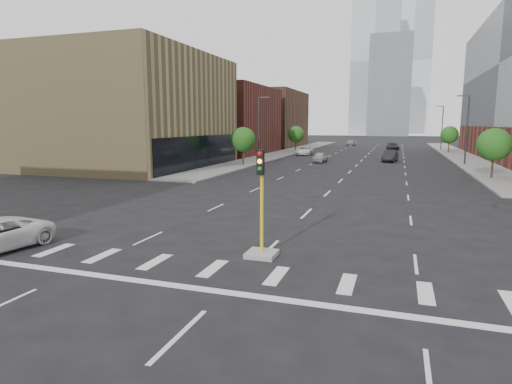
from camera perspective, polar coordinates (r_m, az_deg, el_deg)
The scene contains 22 objects.
ground at distance 10.35m, azimuth -15.86°, elevation -22.76°, with size 400.00×400.00×0.00m, color black.
sidewalk_left_far at distance 83.81m, azimuth 4.49°, elevation 5.40°, with size 5.00×92.00×0.15m, color gray.
sidewalk_right_far at distance 81.95m, azimuth 25.36°, elevation 4.48°, with size 5.00×92.00×0.15m, color gray.
building_left_mid at distance 57.39m, azimuth -16.53°, elevation 10.30°, with size 20.00×24.00×14.00m, color #A08B5A.
building_left_far_a at distance 80.13m, azimuth -5.70°, elevation 9.46°, with size 20.00×22.00×12.00m, color brown.
building_left_far_b at distance 104.42m, azimuth 0.20°, elevation 9.68°, with size 20.00×24.00×13.00m, color brown.
tower_left at distance 229.48m, azimuth 15.60°, elevation 16.16°, with size 22.00×22.00×70.00m, color #B2B7BC.
tower_right at distance 269.45m, azimuth 20.09°, elevation 15.92°, with size 20.00×20.00×80.00m, color #B2B7BC.
tower_mid at distance 207.91m, azimuth 17.41°, elevation 13.25°, with size 18.00×18.00×44.00m, color slate.
median_traffic_signal at distance 17.51m, azimuth 0.74°, elevation -5.58°, with size 1.20×1.20×4.40m.
streetlight_right_a at distance 62.73m, azimuth 26.25°, elevation 7.79°, with size 1.60×0.22×9.07m.
streetlight_right_b at distance 97.53m, azimuth 23.52°, elevation 8.10°, with size 1.60×0.22×9.07m.
streetlight_left at distance 60.11m, azimuth 0.44°, elevation 8.70°, with size 1.60×0.22×9.07m.
tree_left_near at distance 55.62m, azimuth -1.74°, elevation 7.00°, with size 3.20×3.20×4.85m.
tree_left_far at distance 84.40m, azimuth 5.35°, elevation 7.67°, with size 3.20×3.20×4.85m.
tree_right_near at distance 48.05m, azimuth 29.17°, elevation 5.54°, with size 3.20×3.20×4.85m.
tree_right_far at distance 87.65m, azimuth 24.40°, elevation 6.96°, with size 3.20×3.20×4.85m.
car_near_left at distance 61.35m, azimuth 8.51°, elevation 4.59°, with size 1.69×4.19×1.43m, color #A4A4A8.
car_mid_right at distance 64.82m, azimuth 17.45°, elevation 4.59°, with size 1.69×4.86×1.60m, color black.
car_far_left at distance 75.66m, azimuth 6.48°, elevation 5.49°, with size 2.49×5.41×1.50m, color white.
car_deep_right at distance 94.52m, azimuth 17.76°, elevation 5.82°, with size 2.10×5.17×1.50m, color black.
car_distant at distance 109.79m, azimuth 12.57°, elevation 6.43°, with size 1.76×4.37×1.49m, color #9F9EA2.
Camera 1 is at (5.14, -7.18, 5.40)m, focal length 30.00 mm.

